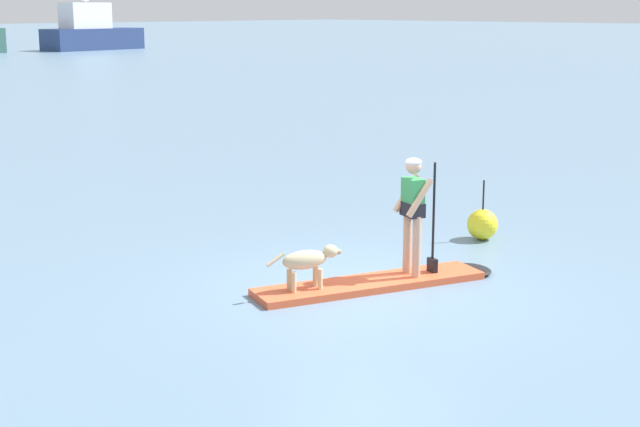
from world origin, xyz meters
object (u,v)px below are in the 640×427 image
moored_boat_starboard (91,32)px  marker_buoy (482,224)px  paddleboard (384,282)px  dog (308,261)px  person_paddler (414,207)px

moored_boat_starboard → marker_buoy: bearing=-116.1°
paddleboard → moored_boat_starboard: 76.76m
dog → marker_buoy: (4.27, 0.21, -0.23)m
dog → moored_boat_starboard: 76.94m
person_paddler → marker_buoy: (2.73, 0.76, -0.82)m
moored_boat_starboard → marker_buoy: moored_boat_starboard is taller
marker_buoy → paddleboard: bearing=-169.1°
person_paddler → dog: (-1.54, 0.55, -0.59)m
paddleboard → marker_buoy: size_ratio=3.61×
paddleboard → dog: bearing=160.5°
paddleboard → person_paddler: bearing=-19.5°
person_paddler → paddleboard: bearing=160.5°
person_paddler → moored_boat_starboard: (35.62, 67.90, 0.50)m
person_paddler → dog: size_ratio=1.58×
person_paddler → marker_buoy: person_paddler is taller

